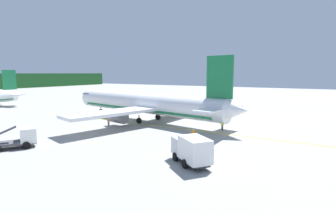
# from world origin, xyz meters

# --- Properties ---
(ground) EXTENTS (240.00, 320.00, 0.20)m
(ground) POSITION_xyz_m (0.00, 48.00, -0.10)
(ground) COLOR #999993
(airliner_foreground) EXTENTS (34.51, 41.60, 11.90)m
(airliner_foreground) POSITION_xyz_m (-14.38, 18.51, 3.39)
(airliner_foreground) COLOR white
(airliner_foreground) RESTS_ON ground
(service_truck_fuel) EXTENTS (7.01, 5.23, 2.77)m
(service_truck_fuel) POSITION_xyz_m (-37.56, 21.64, 1.16)
(service_truck_fuel) COLOR white
(service_truck_fuel) RESTS_ON ground
(service_truck_baggage) EXTENTS (5.01, 5.56, 2.94)m
(service_truck_baggage) POSITION_xyz_m (-31.99, 0.35, 1.60)
(service_truck_baggage) COLOR silver
(service_truck_baggage) RESTS_ON ground
(cargo_container_near) EXTENTS (2.29, 2.29, 1.87)m
(cargo_container_near) POSITION_xyz_m (-5.58, 10.10, 0.88)
(cargo_container_near) COLOR #333338
(cargo_container_near) RESTS_ON ground
(crew_marshaller) EXTENTS (0.50, 0.47, 1.76)m
(crew_marshaller) POSITION_xyz_m (-14.72, 2.94, 1.05)
(crew_marshaller) COLOR #191E33
(crew_marshaller) RESTS_ON ground
(crew_loader_left) EXTENTS (0.48, 0.48, 1.65)m
(crew_loader_left) POSITION_xyz_m (-23.46, 4.04, 0.97)
(crew_loader_left) COLOR #191E33
(crew_loader_left) RESTS_ON ground
(crew_loader_right) EXTENTS (0.35, 0.61, 1.62)m
(crew_loader_right) POSITION_xyz_m (-21.10, 21.77, 0.95)
(crew_loader_right) COLOR #191E33
(crew_loader_right) RESTS_ON ground
(apron_guide_line) EXTENTS (0.30, 60.00, 0.01)m
(apron_guide_line) POSITION_xyz_m (-17.20, 14.07, 0.01)
(apron_guide_line) COLOR yellow
(apron_guide_line) RESTS_ON ground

